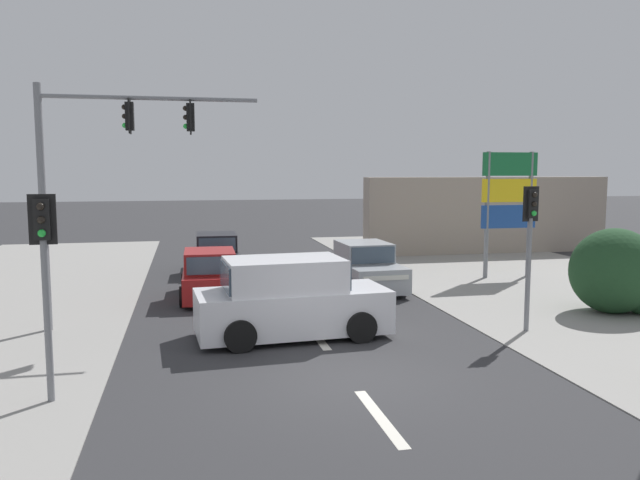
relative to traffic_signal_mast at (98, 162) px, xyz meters
name	(u,v)px	position (x,y,z in m)	size (l,w,h in m)	color
ground_plane	(348,377)	(5.06, -4.86, -4.15)	(140.00, 140.00, 0.00)	#303033
lane_dash_near	(380,417)	(5.06, -6.86, -4.14)	(0.20, 2.40, 0.01)	silver
lane_dash_mid	(317,336)	(5.06, -1.86, -4.14)	(0.20, 2.40, 0.01)	silver
lane_dash_far	(285,295)	(5.06, 3.14, -4.14)	(0.20, 2.40, 0.01)	silver
traffic_signal_mast	(98,162)	(0.00, 0.00, 0.00)	(5.29, 0.44, 6.00)	slate
pedestal_signal_right_kerb	(530,234)	(10.18, -2.53, -1.73)	(0.44, 0.31, 3.56)	slate
pedestal_signal_left_kerb	(45,263)	(-0.24, -5.07, -1.73)	(0.44, 0.29, 3.56)	slate
shopping_plaza_sign	(509,196)	(13.56, 4.66, -1.16)	(2.10, 0.16, 4.60)	slate
roadside_bush	(619,274)	(13.69, -1.25, -3.03)	(2.56, 2.20, 2.36)	#1E4223
shopfront_wall_far	(488,215)	(16.06, 11.14, -2.35)	(12.00, 1.00, 3.60)	#A39384
hatchback_oncoming_mid	(210,276)	(2.73, 3.08, -3.44)	(1.83, 3.67, 1.53)	maroon
suv_kerbside_parked	(290,300)	(4.44, -1.79, -3.26)	(4.65, 2.30, 1.90)	silver
hatchback_oncoming_near	(216,254)	(3.17, 8.06, -3.44)	(1.83, 3.67, 1.53)	black
sedan_crossing_left	(364,268)	(7.82, 3.67, -3.44)	(2.01, 4.30, 1.56)	#A3A8AD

